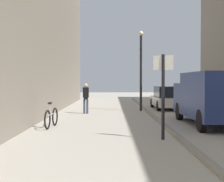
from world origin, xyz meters
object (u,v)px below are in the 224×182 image
at_px(delivery_van, 211,97).
at_px(lamp_post, 140,65).
at_px(pedestrian_main_foreground, 85,96).
at_px(parked_car, 167,98).
at_px(street_sign_post, 162,89).
at_px(bicycle_leaning, 50,118).

bearing_deg(delivery_van, lamp_post, 108.62).
bearing_deg(pedestrian_main_foreground, parked_car, 35.26).
distance_m(parked_car, street_sign_post, 11.63).
distance_m(lamp_post, bicycle_leaning, 8.64).
distance_m(delivery_van, parked_car, 8.07).
distance_m(street_sign_post, lamp_post, 10.07).
bearing_deg(pedestrian_main_foreground, lamp_post, 31.49).
xyz_separation_m(parked_car, lamp_post, (-1.87, -1.43, 2.01)).
relative_size(pedestrian_main_foreground, street_sign_post, 0.64).
bearing_deg(street_sign_post, pedestrian_main_foreground, -54.31).
height_order(parked_car, lamp_post, lamp_post).
bearing_deg(delivery_van, bicycle_leaning, -174.81).
bearing_deg(delivery_van, parked_car, 92.53).
bearing_deg(lamp_post, bicycle_leaning, -119.24).
xyz_separation_m(pedestrian_main_foreground, delivery_van, (5.46, -4.94, 0.21)).
xyz_separation_m(pedestrian_main_foreground, parked_car, (5.02, 3.10, -0.24)).
distance_m(pedestrian_main_foreground, lamp_post, 3.99).
bearing_deg(parked_car, pedestrian_main_foreground, -149.20).
height_order(pedestrian_main_foreground, street_sign_post, street_sign_post).
relative_size(delivery_van, bicycle_leaning, 3.06).
bearing_deg(bicycle_leaning, parked_car, 61.42).
bearing_deg(lamp_post, street_sign_post, -90.96).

